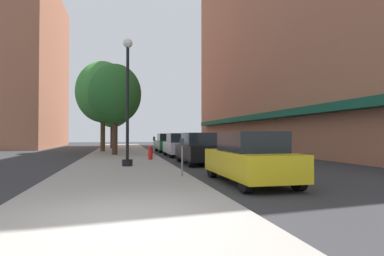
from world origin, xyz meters
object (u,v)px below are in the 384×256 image
car_green (167,143)px  car_black (199,149)px  car_silver (179,145)px  parking_meter_far (182,152)px  lamppost (128,99)px  tree_near (103,92)px  parking_meter_near (154,144)px  car_yellow (250,158)px  tree_mid (115,94)px  fire_hydrant (150,153)px  tree_far (112,104)px

car_green → car_black: bearing=-92.0°
car_silver → parking_meter_far: bearing=-101.7°
lamppost → tree_near: (-1.88, 13.79, 2.08)m
car_black → parking_meter_near: bearing=116.3°
car_yellow → car_green: (0.00, 19.10, 0.00)m
tree_mid → car_silver: bearing=-14.5°
fire_hydrant → parking_meter_near: bearing=79.1°
parking_meter_far → car_black: size_ratio=0.30×
fire_hydrant → car_black: (2.37, -2.12, 0.29)m
parking_meter_far → car_black: bearing=70.7°
lamppost → tree_far: 19.65m
lamppost → parking_meter_near: size_ratio=4.50×
parking_meter_far → tree_mid: 13.42m
tree_near → car_silver: 9.58m
parking_meter_near → tree_near: 9.81m
car_yellow → tree_mid: bearing=108.3°
lamppost → car_silver: lamppost is taller
car_silver → tree_far: bearing=110.4°
tree_near → car_black: bearing=-65.4°
car_silver → car_green: bearing=87.9°
lamppost → car_green: lamppost is taller
fire_hydrant → tree_near: bearing=107.8°
tree_near → tree_mid: tree_near is taller
parking_meter_far → car_green: size_ratio=0.30×
car_yellow → lamppost: bearing=125.3°
parking_meter_far → car_green: car_green is taller
parking_meter_far → car_green: bearing=83.7°
tree_near → car_black: 14.25m
lamppost → tree_mid: tree_mid is taller
car_black → car_green: size_ratio=1.00×
tree_mid → car_green: size_ratio=1.52×
lamppost → car_yellow: size_ratio=1.37×
lamppost → car_silver: 8.68m
car_yellow → car_silver: (0.00, 12.85, 0.00)m
car_yellow → car_green: bearing=90.5°
lamppost → parking_meter_far: size_ratio=4.50×
fire_hydrant → tree_far: 16.70m
tree_far → car_silver: 13.66m
lamppost → tree_far: size_ratio=0.83×
car_yellow → car_black: bearing=90.5°
car_yellow → car_green: size_ratio=1.00×
lamppost → tree_far: tree_far is taller
tree_far → car_green: bearing=-49.4°
parking_meter_near → car_yellow: size_ratio=0.30×
tree_far → tree_mid: bearing=-87.4°
tree_far → car_black: 19.15m
tree_near → car_black: size_ratio=1.83×
parking_meter_near → car_silver: car_silver is taller
car_silver → lamppost: bearing=-118.8°
car_green → tree_far: bearing=128.6°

